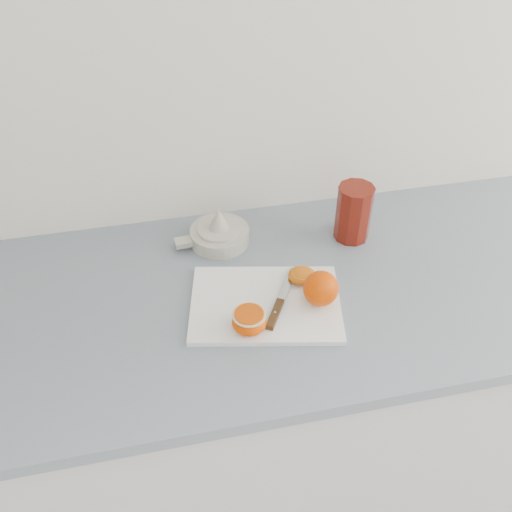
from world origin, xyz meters
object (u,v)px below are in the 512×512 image
at_px(counter, 313,401).
at_px(citrus_juicer, 219,233).
at_px(half_orange, 249,321).
at_px(red_tumbler, 353,215).
at_px(cutting_board, 266,304).

relative_size(counter, citrus_juicer, 14.40).
relative_size(half_orange, red_tumbler, 0.49).
relative_size(counter, red_tumbler, 18.44).
bearing_deg(red_tumbler, citrus_juicer, 171.59).
relative_size(citrus_juicer, red_tumbler, 1.28).
height_order(half_orange, red_tumbler, red_tumbler).
bearing_deg(red_tumbler, half_orange, -140.02).
height_order(cutting_board, red_tumbler, red_tumbler).
relative_size(cutting_board, citrus_juicer, 1.74).
distance_m(half_orange, red_tumbler, 0.39).
bearing_deg(citrus_juicer, red_tumbler, -8.41).
bearing_deg(citrus_juicer, cutting_board, -75.70).
bearing_deg(half_orange, cutting_board, 53.75).
xyz_separation_m(counter, cutting_board, (-0.15, -0.05, 0.45)).
relative_size(cutting_board, half_orange, 4.52).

